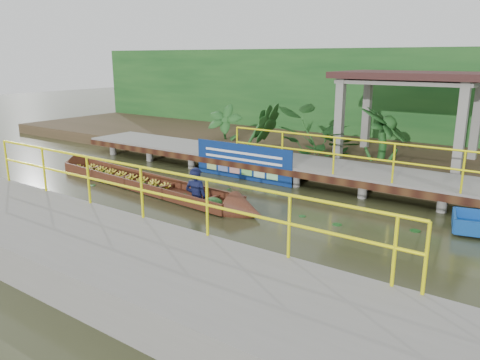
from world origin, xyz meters
The scene contains 9 objects.
ground centered at (0.00, 0.00, 0.00)m, with size 80.00×80.00×0.00m, color #2B3118.
land_strip centered at (0.00, 7.50, 0.23)m, with size 30.00×8.00×0.45m, color #372E1B.
far_dock centered at (0.02, 3.43, 0.48)m, with size 16.00×2.06×1.66m.
near_dock centered at (1.00, -4.20, 0.30)m, with size 18.00×2.40×1.73m.
pavilion centered at (3.00, 6.30, 2.82)m, with size 4.40×3.00×3.00m.
foliage_backdrop centered at (0.00, 10.00, 2.00)m, with size 30.00×0.80×4.00m, color #154218.
vendor_boat centered at (-2.12, 0.00, 0.27)m, with size 8.61×1.58×2.09m.
blue_banner centered at (-0.75, 2.48, 0.56)m, with size 3.47×0.04×1.08m.
tropical_plants centered at (2.25, 5.30, 1.23)m, with size 14.24×1.24×1.55m.
Camera 1 is at (7.25, -8.91, 3.64)m, focal length 35.00 mm.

